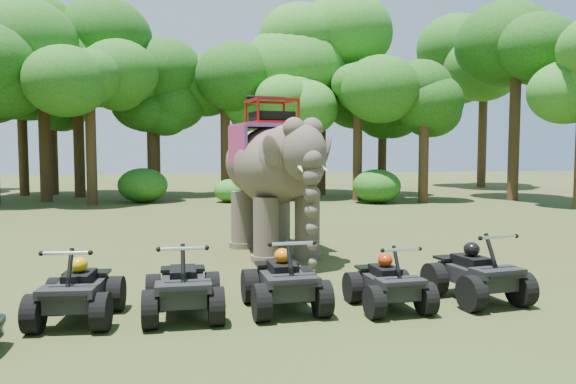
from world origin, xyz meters
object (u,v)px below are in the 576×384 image
Objects in this scene: atv_0 at (77,283)px; atv_2 at (284,273)px; elephant at (273,175)px; atv_4 at (477,265)px; atv_3 at (388,275)px; atv_1 at (183,278)px.

atv_0 is 0.97× the size of atv_2.
elephant is 7.03m from atv_0.
atv_2 is 0.99× the size of atv_4.
atv_4 reaches higher than atv_2.
elephant is 6.44m from atv_4.
atv_0 is 0.96× the size of atv_4.
atv_3 is at bearing 178.34° from atv_4.
atv_4 reaches higher than atv_1.
atv_3 is at bearing -3.25° from atv_1.
atv_4 is at bearing -4.11° from atv_2.
atv_0 is at bearing 177.63° from atv_2.
elephant reaches higher than atv_4.
atv_3 is (1.83, -0.26, -0.06)m from atv_2.
atv_1 is 5.40m from atv_4.
atv_0 reaches higher than atv_3.
atv_4 is at bearing 4.75° from atv_0.
atv_0 is 1.72m from atv_1.
atv_4 reaches higher than atv_0.
elephant is 2.95× the size of atv_0.
atv_2 is at bearing 170.93° from atv_4.
atv_2 reaches higher than atv_1.
atv_1 is at bearing -179.67° from atv_2.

